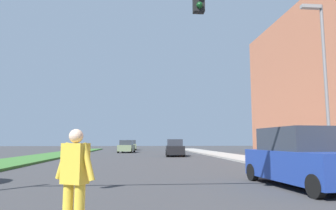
% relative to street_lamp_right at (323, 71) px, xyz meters
% --- Properties ---
extents(ground_plane, '(140.00, 140.00, 0.00)m').
position_rel_street_lamp_right_xyz_m(ground_plane, '(-8.14, 14.19, -4.59)').
color(ground_plane, '#38383A').
extents(median_strip, '(3.95, 64.00, 0.15)m').
position_rel_street_lamp_right_xyz_m(median_strip, '(-16.81, 12.19, -4.52)').
color(median_strip, '#386B2D').
rests_on(median_strip, ground_plane).
extents(sidewalk_right, '(3.00, 64.00, 0.15)m').
position_rel_street_lamp_right_xyz_m(sidewalk_right, '(0.60, 12.19, -4.52)').
color(sidewalk_right, '#9E9991').
rests_on(sidewalk_right, ground_plane).
extents(street_lamp_right, '(1.02, 0.24, 7.50)m').
position_rel_street_lamp_right_xyz_m(street_lamp_right, '(0.00, 0.00, 0.00)').
color(street_lamp_right, slate).
rests_on(street_lamp_right, sidewalk_right).
extents(pedestrian_performer, '(0.70, 0.44, 1.69)m').
position_rel_street_lamp_right_xyz_m(pedestrian_performer, '(-9.04, -7.46, -3.66)').
color(pedestrian_performer, gold).
rests_on(pedestrian_performer, ground_plane).
extents(suv_crossing, '(2.31, 4.74, 1.97)m').
position_rel_street_lamp_right_xyz_m(suv_crossing, '(-2.71, -2.62, -3.66)').
color(suv_crossing, navy).
rests_on(suv_crossing, ground_plane).
extents(sedan_midblock, '(2.08, 4.62, 1.70)m').
position_rel_street_lamp_right_xyz_m(sedan_midblock, '(-4.51, 18.23, -3.81)').
color(sedan_midblock, black).
rests_on(sedan_midblock, ground_plane).
extents(sedan_distant, '(2.25, 4.73, 1.64)m').
position_rel_street_lamp_right_xyz_m(sedan_distant, '(-9.79, 28.37, -3.83)').
color(sedan_distant, gray).
rests_on(sedan_distant, ground_plane).
extents(sedan_far_horizon, '(1.95, 4.56, 1.69)m').
position_rel_street_lamp_right_xyz_m(sedan_far_horizon, '(-9.54, 39.70, -3.81)').
color(sedan_far_horizon, gray).
rests_on(sedan_far_horizon, ground_plane).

